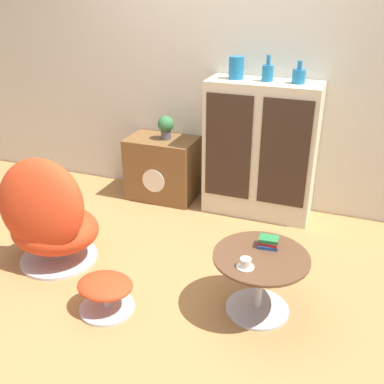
% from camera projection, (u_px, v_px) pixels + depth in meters
% --- Properties ---
extents(ground_plane, '(12.00, 12.00, 0.00)m').
position_uv_depth(ground_plane, '(159.00, 278.00, 3.31)').
color(ground_plane, '#A87542').
extents(wall_back, '(6.40, 0.06, 2.60)m').
position_uv_depth(wall_back, '(225.00, 64.00, 4.04)').
color(wall_back, beige).
rests_on(wall_back, ground_plane).
extents(sideboard, '(0.97, 0.40, 1.22)m').
position_uv_depth(sideboard, '(260.00, 150.00, 4.00)').
color(sideboard, beige).
rests_on(sideboard, ground_plane).
extents(tv_console, '(0.66, 0.44, 0.61)m').
position_uv_depth(tv_console, '(163.00, 168.00, 4.43)').
color(tv_console, brown).
rests_on(tv_console, ground_plane).
extents(egg_chair, '(0.72, 0.67, 0.90)m').
position_uv_depth(egg_chair, '(48.00, 219.00, 3.31)').
color(egg_chair, '#B7B7BC').
rests_on(egg_chair, ground_plane).
extents(ottoman, '(0.37, 0.37, 0.24)m').
position_uv_depth(ottoman, '(105.00, 290.00, 2.93)').
color(ottoman, '#B7B7BC').
rests_on(ottoman, ground_plane).
extents(coffee_table, '(0.61, 0.61, 0.43)m').
position_uv_depth(coffee_table, '(260.00, 276.00, 2.87)').
color(coffee_table, '#B7B7BC').
rests_on(coffee_table, ground_plane).
extents(vase_leftmost, '(0.13, 0.13, 0.19)m').
position_uv_depth(vase_leftmost, '(236.00, 68.00, 3.79)').
color(vase_leftmost, '#196699').
rests_on(vase_leftmost, sideboard).
extents(vase_inner_left, '(0.10, 0.10, 0.21)m').
position_uv_depth(vase_inner_left, '(268.00, 72.00, 3.71)').
color(vase_inner_left, '#196699').
rests_on(vase_inner_left, sideboard).
extents(vase_inner_right, '(0.11, 0.11, 0.18)m').
position_uv_depth(vase_inner_right, '(299.00, 76.00, 3.63)').
color(vase_inner_right, '#196699').
rests_on(vase_inner_right, sideboard).
extents(potted_plant, '(0.15, 0.15, 0.23)m').
position_uv_depth(potted_plant, '(166.00, 126.00, 4.23)').
color(potted_plant, '#4C4C51').
rests_on(potted_plant, tv_console).
extents(teacup, '(0.11, 0.11, 0.06)m').
position_uv_depth(teacup, '(245.00, 264.00, 2.68)').
color(teacup, silver).
rests_on(teacup, coffee_table).
extents(book_stack, '(0.13, 0.11, 0.07)m').
position_uv_depth(book_stack, '(269.00, 242.00, 2.89)').
color(book_stack, '#1E478C').
rests_on(book_stack, coffee_table).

